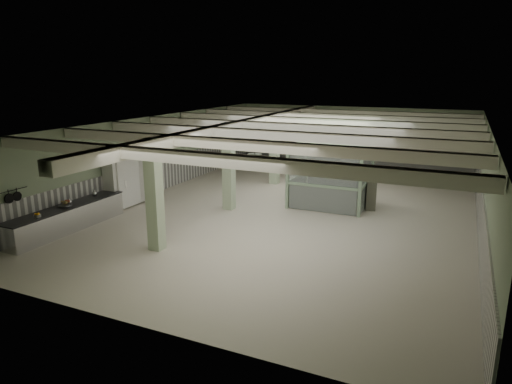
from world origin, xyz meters
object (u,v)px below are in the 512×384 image
at_px(prep_counter, 67,218).
at_px(walkin_cooler, 128,182).
at_px(guard_booth, 331,164).
at_px(filing_cabinet, 370,195).

height_order(prep_counter, walkin_cooler, walkin_cooler).
relative_size(walkin_cooler, guard_booth, 0.70).
height_order(walkin_cooler, guard_booth, guard_booth).
xyz_separation_m(guard_booth, filing_cabinet, (1.71, 0.01, -1.16)).
distance_m(prep_counter, guard_booth, 10.60).
height_order(prep_counter, guard_booth, guard_booth).
height_order(walkin_cooler, filing_cabinet, walkin_cooler).
xyz_separation_m(walkin_cooler, guard_booth, (7.80, 3.70, 0.73)).
bearing_deg(prep_counter, filing_cabinet, 37.23).
xyz_separation_m(prep_counter, guard_booth, (7.72, 7.15, 1.31)).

